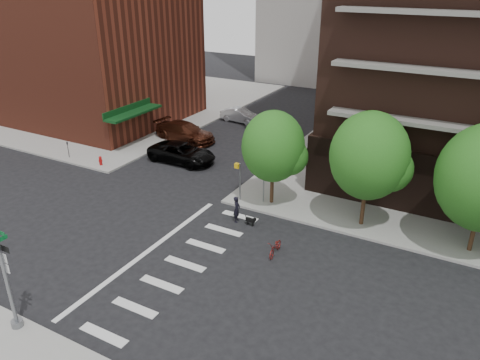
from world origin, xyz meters
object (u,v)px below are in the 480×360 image
at_px(traffic_signal, 6,277).
at_px(scooter, 275,247).
at_px(fire_hydrant, 100,160).
at_px(parked_car_silver, 241,115).
at_px(parked_car_maroon, 185,132).
at_px(parked_car_black, 182,153).
at_px(dog_walker, 237,209).

xyz_separation_m(traffic_signal, scooter, (7.24, 10.66, -2.27)).
height_order(fire_hydrant, parked_car_silver, parked_car_silver).
bearing_deg(traffic_signal, scooter, 55.83).
height_order(fire_hydrant, parked_car_maroon, parked_car_maroon).
bearing_deg(parked_car_black, dog_walker, -126.11).
xyz_separation_m(traffic_signal, parked_car_silver, (-6.10, 30.98, -2.00)).
bearing_deg(fire_hydrant, dog_walker, -10.20).
xyz_separation_m(scooter, dog_walker, (-3.63, 2.18, 0.40)).
distance_m(traffic_signal, parked_car_black, 19.96).
bearing_deg(fire_hydrant, scooter, -15.03).
relative_size(parked_car_maroon, dog_walker, 3.51).
relative_size(traffic_signal, parked_car_maroon, 1.02).
relative_size(parked_car_maroon, parked_car_silver, 1.38).
distance_m(parked_car_maroon, parked_car_silver, 7.61).
height_order(parked_car_black, dog_walker, dog_walker).
height_order(parked_car_maroon, parked_car_silver, parked_car_maroon).
bearing_deg(parked_car_maroon, parked_car_silver, -6.79).
bearing_deg(parked_car_maroon, traffic_signal, -156.24).
height_order(scooter, dog_walker, dog_walker).
bearing_deg(parked_car_silver, parked_car_black, -169.73).
bearing_deg(fire_hydrant, parked_car_maroon, 74.43).
relative_size(parked_car_black, scooter, 3.41).
xyz_separation_m(parked_car_maroon, scooter, (14.97, -12.89, -0.42)).
distance_m(parked_car_maroon, dog_walker, 15.60).
bearing_deg(traffic_signal, parked_car_maroon, 108.18).
height_order(traffic_signal, parked_car_silver, traffic_signal).
xyz_separation_m(traffic_signal, parked_car_maroon, (-7.73, 23.55, -1.85)).
xyz_separation_m(traffic_signal, parked_car_black, (-5.03, 19.22, -1.92)).
bearing_deg(parked_car_silver, fire_hydrant, 171.01).
height_order(parked_car_black, scooter, parked_car_black).
bearing_deg(scooter, dog_walker, 144.45).
bearing_deg(dog_walker, traffic_signal, 150.72).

